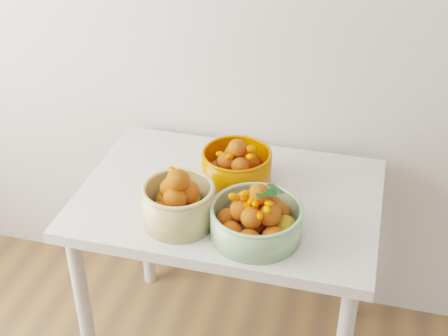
{
  "coord_description": "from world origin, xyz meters",
  "views": [
    {
      "loc": [
        0.15,
        -0.06,
        1.95
      ],
      "look_at": [
        -0.26,
        1.49,
        0.92
      ],
      "focal_mm": 50.0,
      "sensor_mm": 36.0,
      "label": 1
    }
  ],
  "objects_px": {
    "table": "(229,217)",
    "bowl_cream": "(178,203)",
    "bowl_orange": "(237,167)",
    "bowl_green": "(257,219)"
  },
  "relations": [
    {
      "from": "table",
      "to": "bowl_cream",
      "type": "distance_m",
      "value": 0.28
    },
    {
      "from": "table",
      "to": "bowl_orange",
      "type": "distance_m",
      "value": 0.18
    },
    {
      "from": "bowl_cream",
      "to": "bowl_orange",
      "type": "relative_size",
      "value": 0.9
    },
    {
      "from": "table",
      "to": "bowl_orange",
      "type": "height_order",
      "value": "bowl_orange"
    },
    {
      "from": "bowl_cream",
      "to": "bowl_orange",
      "type": "bearing_deg",
      "value": 64.25
    },
    {
      "from": "bowl_green",
      "to": "bowl_orange",
      "type": "bearing_deg",
      "value": 116.06
    },
    {
      "from": "bowl_cream",
      "to": "bowl_green",
      "type": "distance_m",
      "value": 0.25
    },
    {
      "from": "table",
      "to": "bowl_orange",
      "type": "relative_size",
      "value": 3.24
    },
    {
      "from": "table",
      "to": "bowl_green",
      "type": "height_order",
      "value": "bowl_green"
    },
    {
      "from": "table",
      "to": "bowl_cream",
      "type": "bearing_deg",
      "value": -120.77
    }
  ]
}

